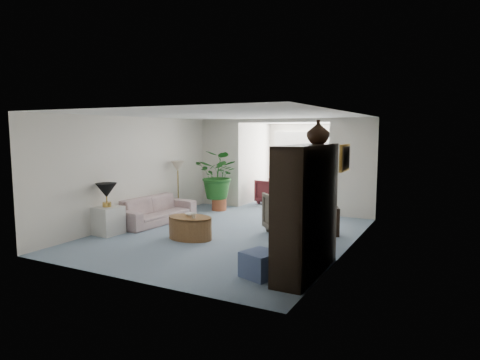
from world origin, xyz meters
The scene contains 26 objects.
floor centered at (0.00, 0.00, 0.00)m, with size 6.00×6.00×0.00m, color #7D8EA5.
sunroom_floor centered at (0.00, 4.10, 0.00)m, with size 2.60×2.60×0.00m, color #7D8EA5.
back_pier_left centered at (-1.90, 3.00, 1.25)m, with size 1.20×0.12×2.50m, color silver.
back_pier_right centered at (1.90, 3.00, 1.25)m, with size 1.20×0.12×2.50m, color silver.
back_header centered at (0.00, 3.00, 2.45)m, with size 2.60×0.12×0.10m, color silver.
window_pane centered at (0.00, 5.18, 1.40)m, with size 2.20×0.02×1.50m, color white.
window_blinds centered at (0.00, 5.15, 1.40)m, with size 2.20×0.02×1.50m, color white.
framed_picture centered at (2.46, -0.10, 1.70)m, with size 0.04×0.50×0.40m, color #BDB397.
sofa centered at (-2.07, 0.26, 0.31)m, with size 2.09×0.82×0.61m, color beige.
end_table centered at (-2.27, -1.09, 0.29)m, with size 0.53×0.53×0.59m, color silver.
table_lamp centered at (-2.27, -1.09, 0.94)m, with size 0.44×0.44×0.30m, color black.
floor_lamp centered at (-2.26, 1.42, 1.25)m, with size 0.36×0.36×0.28m, color beige.
coffee_table centered at (-0.51, -0.60, 0.23)m, with size 0.95×0.95×0.45m, color brown.
coffee_bowl centered at (-0.56, -0.50, 0.48)m, with size 0.21×0.21×0.05m, color white.
coffee_cup centered at (-0.36, -0.70, 0.50)m, with size 0.11×0.11×0.10m, color beige.
wingback_chair centered at (1.15, 0.67, 0.44)m, with size 0.93×0.96×0.87m, color #685F52.
side_table_dark centered at (1.85, 0.97, 0.30)m, with size 0.49×0.39×0.59m, color black.
entertainment_cabinet centered at (2.23, -1.50, 0.98)m, with size 0.47×1.77×1.97m, color black.
cabinet_urn centered at (2.23, -1.00, 2.16)m, with size 0.36×0.36×0.38m, color black.
ottoman centered at (1.68, -1.97, 0.19)m, with size 0.48×0.48×0.38m, color slate.
plant_pot centered at (-1.54, 2.31, 0.16)m, with size 0.40×0.40×0.32m, color #A65030.
house_plant centered at (-1.54, 2.31, 0.98)m, with size 1.19×1.03×1.32m, color #215D20.
sunroom_chair_blue centered at (0.85, 3.96, 0.37)m, with size 0.80×0.82×0.74m, color slate.
sunroom_chair_maroon centered at (-0.65, 3.96, 0.37)m, with size 0.80×0.82×0.75m, color #521C22.
sunroom_table centered at (0.10, 4.71, 0.30)m, with size 0.49×0.38×0.60m, color brown.
shelf_clutter centered at (2.18, -1.67, 1.20)m, with size 0.30×1.27×1.06m.
Camera 1 is at (4.21, -7.48, 2.17)m, focal length 31.33 mm.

